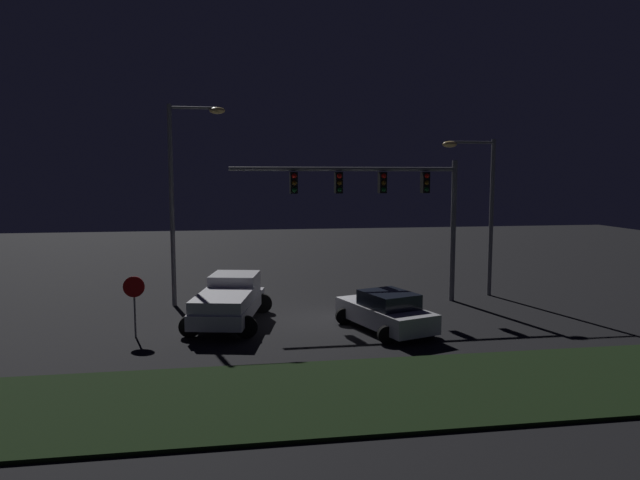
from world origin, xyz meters
TOP-DOWN VIEW (x-y plane):
  - ground_plane at (0.00, 0.00)m, footprint 80.00×80.00m
  - grass_median at (0.00, -8.11)m, footprint 24.97×5.22m
  - pickup_truck at (-3.77, 0.08)m, footprint 3.62×5.70m
  - car_sedan at (1.99, -2.06)m, footprint 3.33×4.74m
  - traffic_signal_gantry at (3.11, 2.58)m, footprint 10.32×0.56m
  - street_lamp_left at (-5.77, 3.59)m, footprint 2.50×0.44m
  - street_lamp_right at (8.19, 3.49)m, footprint 2.65×0.44m
  - stop_sign at (-7.16, -1.48)m, footprint 0.76×0.08m

SIDE VIEW (x-z plane):
  - ground_plane at x=0.00m, z-range 0.00..0.00m
  - grass_median at x=0.00m, z-range 0.00..0.10m
  - car_sedan at x=1.99m, z-range -0.02..1.49m
  - pickup_truck at x=-3.77m, z-range 0.10..1.90m
  - stop_sign at x=-7.16m, z-range 0.45..2.68m
  - street_lamp_right at x=8.19m, z-range 1.03..8.56m
  - traffic_signal_gantry at x=3.11m, z-range 1.78..8.28m
  - street_lamp_left at x=-5.77m, z-range 1.08..9.98m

